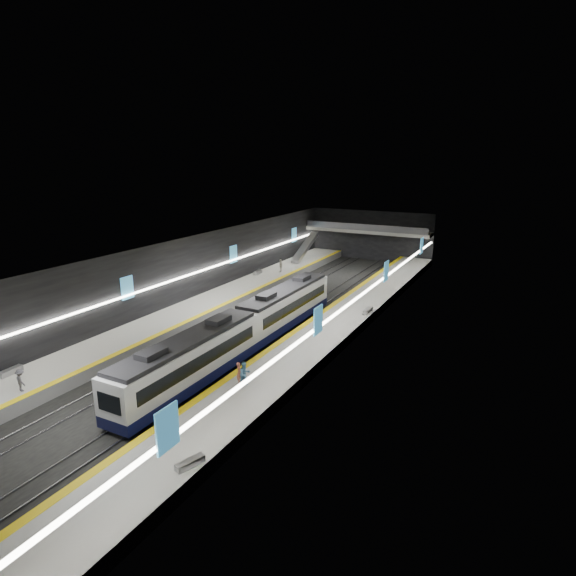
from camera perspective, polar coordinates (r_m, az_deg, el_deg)
The scene contains 26 objects.
ground at distance 49.41m, azimuth -3.23°, elevation -4.23°, with size 70.00×70.00×0.00m, color black.
ceiling at distance 47.30m, azimuth -3.38°, elevation 4.92°, with size 20.00×70.00×0.04m, color beige.
wall_left at distance 53.88m, azimuth -12.47°, elevation 1.54°, with size 0.04×70.00×8.00m, color black.
wall_right at distance 44.09m, azimuth 7.93°, elevation -1.35°, with size 0.04×70.00×8.00m, color black.
wall_back at distance 79.60m, azimuth 9.79°, elevation 6.16°, with size 20.00×0.04×8.00m, color black.
platform_left at distance 53.30m, azimuth -10.19°, elevation -2.40°, with size 5.00×70.00×1.00m, color slate.
tile_surface_left at distance 53.15m, azimuth -10.21°, elevation -1.88°, with size 5.00×70.00×0.02m, color #ABABA6.
tactile_strip_left at distance 51.87m, azimuth -8.29°, elevation -2.21°, with size 0.60×70.00×0.02m, color yellow.
platform_right at distance 46.06m, azimuth 4.84°, elevation -5.11°, with size 5.00×70.00×1.00m, color slate.
tile_surface_right at distance 45.88m, azimuth 4.85°, elevation -4.51°, with size 5.00×70.00×0.02m, color #ABABA6.
tactile_strip_right at distance 46.71m, azimuth 2.36°, elevation -4.08°, with size 0.60×70.00×0.02m, color yellow.
rails at distance 49.39m, azimuth -3.23°, elevation -4.17°, with size 6.52×70.00×0.12m.
train at distance 41.92m, azimuth -5.16°, elevation -4.77°, with size 2.69×30.04×3.60m.
ad_posters at distance 48.90m, azimuth -2.71°, elevation 1.08°, with size 19.94×53.50×2.20m.
cove_light_left at distance 53.80m, azimuth -12.30°, elevation 1.31°, with size 0.25×68.60×0.12m, color white.
cove_light_right at distance 44.21m, azimuth 7.68°, elevation -1.57°, with size 0.25×68.60×0.12m, color white.
mezzanine_bridge at distance 77.49m, azimuth 9.35°, elevation 6.70°, with size 20.00×3.00×1.50m.
escalator at distance 74.27m, azimuth 2.05°, elevation 4.84°, with size 1.20×8.00×0.60m, color #99999E.
bench_left_near at distance 41.56m, azimuth -30.01°, elevation -8.56°, with size 0.49×1.76×0.43m, color #99999E.
bench_left_far at distance 65.52m, azimuth -3.59°, elevation 1.86°, with size 0.50×1.81×0.44m, color #99999E.
bench_right_near at distance 27.16m, azimuth -11.54°, elevation -19.67°, with size 0.45×1.63×0.40m, color #99999E.
bench_right_far at distance 50.07m, azimuth 9.44°, elevation -2.68°, with size 0.50×1.82×0.44m, color #99999E.
passenger_right_a at distance 34.79m, azimuth -5.80°, elevation -9.96°, with size 0.57×0.37×1.56m, color #C9664B.
passenger_right_b at distance 34.25m, azimuth -5.15°, elevation -10.14°, with size 0.88×0.68×1.80m, color teal.
passenger_left_a at distance 66.25m, azimuth -0.87°, elevation 2.65°, with size 1.06×0.44×1.81m, color beige.
passenger_left_b at distance 38.17m, azimuth -29.12°, elevation -9.56°, with size 1.03×0.59×1.59m, color #47464E.
Camera 1 is at (23.99, -39.82, 16.74)m, focal length 30.00 mm.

